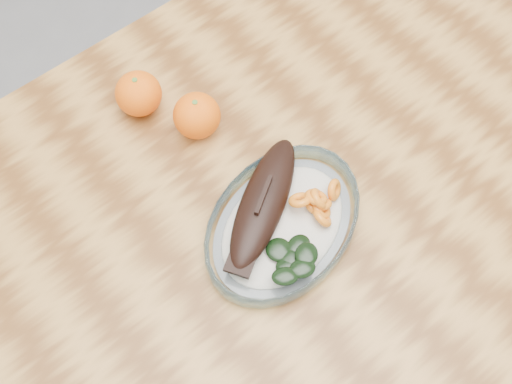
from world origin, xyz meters
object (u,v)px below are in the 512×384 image
orange_left (139,94)px  plated_meal (282,222)px  dining_table (287,212)px  orange_right (197,116)px

orange_left → plated_meal: bearing=-82.3°
dining_table → plated_meal: (-0.05, -0.05, 0.12)m
dining_table → plated_meal: plated_meal is taller
dining_table → plated_meal: 0.14m
orange_left → orange_right: (0.05, -0.09, 0.00)m
plated_meal → orange_right: plated_meal is taller
dining_table → orange_left: bearing=110.6°
plated_meal → orange_right: bearing=73.4°
orange_left → orange_right: bearing=-62.5°
plated_meal → dining_table: bearing=25.7°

